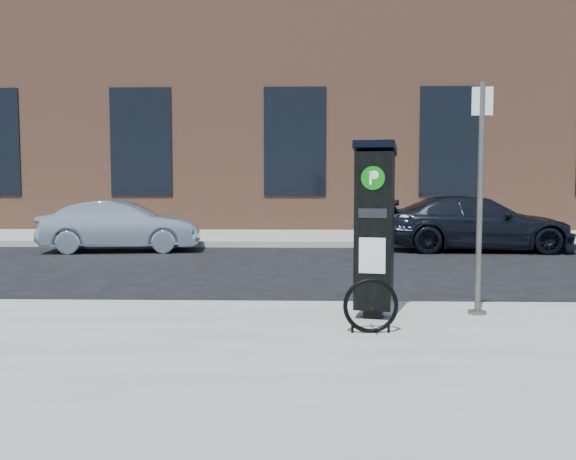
{
  "coord_description": "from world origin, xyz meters",
  "views": [
    {
      "loc": [
        0.32,
        -7.81,
        1.7
      ],
      "look_at": [
        0.09,
        0.5,
        1.05
      ],
      "focal_mm": 38.0,
      "sensor_mm": 36.0,
      "label": 1
    }
  ],
  "objects_px": {
    "sign_pole": "(480,200)",
    "car_dark": "(476,223)",
    "parking_kiosk": "(374,228)",
    "bike_rack": "(371,306)",
    "car_silver": "(122,226)"
  },
  "relations": [
    {
      "from": "sign_pole",
      "to": "car_dark",
      "type": "distance_m",
      "value": 8.39
    },
    {
      "from": "parking_kiosk",
      "to": "sign_pole",
      "type": "height_order",
      "value": "sign_pole"
    },
    {
      "from": "parking_kiosk",
      "to": "car_silver",
      "type": "height_order",
      "value": "parking_kiosk"
    },
    {
      "from": "car_silver",
      "to": "bike_rack",
      "type": "bearing_deg",
      "value": -155.54
    },
    {
      "from": "car_dark",
      "to": "car_silver",
      "type": "bearing_deg",
      "value": 94.12
    },
    {
      "from": "bike_rack",
      "to": "car_dark",
      "type": "bearing_deg",
      "value": 66.24
    },
    {
      "from": "bike_rack",
      "to": "car_dark",
      "type": "relative_size",
      "value": 0.12
    },
    {
      "from": "parking_kiosk",
      "to": "car_dark",
      "type": "bearing_deg",
      "value": 80.04
    },
    {
      "from": "parking_kiosk",
      "to": "car_silver",
      "type": "xyz_separation_m",
      "value": [
        -5.31,
        7.88,
        -0.56
      ]
    },
    {
      "from": "sign_pole",
      "to": "car_dark",
      "type": "height_order",
      "value": "sign_pole"
    },
    {
      "from": "parking_kiosk",
      "to": "sign_pole",
      "type": "xyz_separation_m",
      "value": [
        1.25,
        0.21,
        0.31
      ]
    },
    {
      "from": "parking_kiosk",
      "to": "car_dark",
      "type": "relative_size",
      "value": 0.43
    },
    {
      "from": "car_silver",
      "to": "car_dark",
      "type": "relative_size",
      "value": 0.81
    },
    {
      "from": "sign_pole",
      "to": "car_silver",
      "type": "height_order",
      "value": "sign_pole"
    },
    {
      "from": "parking_kiosk",
      "to": "car_silver",
      "type": "relative_size",
      "value": 0.53
    }
  ]
}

